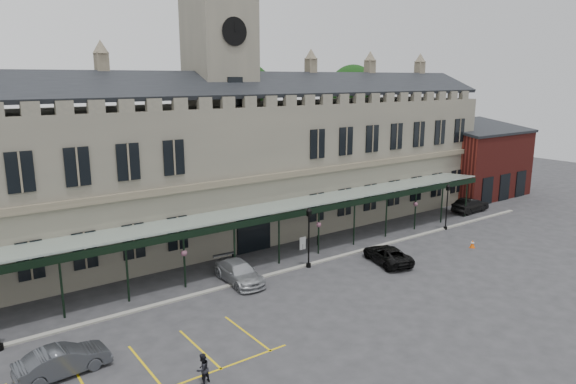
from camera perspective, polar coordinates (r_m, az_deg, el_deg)
ground at (r=35.66m, az=5.78°, el=-11.18°), size 140.00×140.00×0.00m
station_building at (r=46.39m, az=-7.21°, el=2.72°), size 60.00×10.36×17.30m
clock_tower at (r=45.81m, az=-7.50°, el=10.95°), size 5.60×5.60×24.80m
canopy at (r=40.32m, az=-1.22°, el=-4.63°), size 50.00×4.10×4.30m
brick_annex at (r=67.92m, az=20.21°, el=3.18°), size 12.40×8.36×9.23m
kerb at (r=39.58m, az=0.43°, el=-8.55°), size 60.00×0.40×0.12m
parking_markings at (r=28.00m, az=-15.15°, el=-18.68°), size 16.00×6.00×0.01m
tree_behind_mid at (r=57.62m, az=-4.75°, el=11.03°), size 6.00×6.00×16.00m
tree_behind_right at (r=67.33m, az=7.20°, el=11.19°), size 6.00×6.00×16.00m
lamp_post_mid at (r=39.22m, az=2.33°, el=-4.44°), size 0.46×0.46×4.82m
lamp_post_right at (r=51.30m, az=17.26°, el=-1.10°), size 0.43×0.43×4.56m
traffic_cone at (r=47.15m, az=19.81°, el=-5.45°), size 0.44×0.44×0.70m
sign_board at (r=43.89m, az=1.64°, el=-5.73°), size 0.65×0.06×1.11m
bollard_left at (r=41.24m, az=-6.15°, el=-7.21°), size 0.15×0.15×0.84m
bollard_right at (r=45.12m, az=3.33°, el=-5.37°), size 0.16×0.16×0.88m
car_left_b at (r=28.75m, az=-23.72°, el=-16.79°), size 4.53×1.86×1.46m
car_taxi at (r=37.27m, az=-5.47°, el=-8.87°), size 2.33×5.19×1.48m
car_van at (r=41.54m, az=10.95°, el=-6.85°), size 3.45×5.29×1.35m
car_right_b at (r=59.24m, az=19.60°, el=-1.39°), size 4.77×1.80×1.56m
person_b at (r=26.15m, az=-9.48°, el=-18.81°), size 0.90×0.79×1.55m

